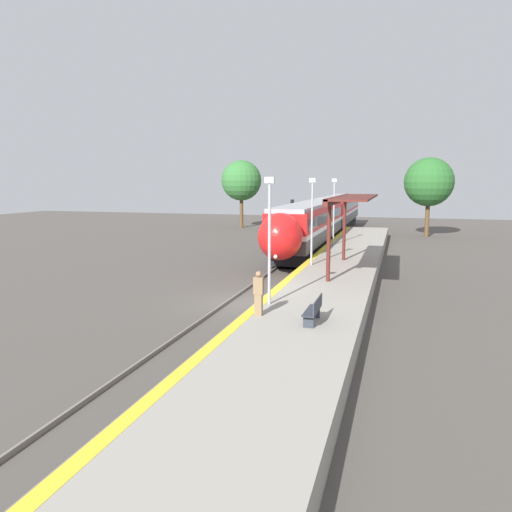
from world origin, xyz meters
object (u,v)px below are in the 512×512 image
lamppost_mid (312,215)px  lamppost_near (269,232)px  person_waiting (259,293)px  railway_signal (292,218)px  lamppost_far (334,207)px  platform_bench (314,310)px  train (326,217)px

lamppost_mid → lamppost_near: bearing=-90.0°
person_waiting → railway_signal: 26.54m
lamppost_far → railway_signal: bearing=132.4°
person_waiting → lamppost_mid: (-0.06, 11.63, 2.07)m
lamppost_near → lamppost_far: (0.00, 19.69, 0.00)m
railway_signal → platform_bench: bearing=-76.3°
railway_signal → lamppost_mid: 15.21m
platform_bench → person_waiting: person_waiting is taller
platform_bench → railway_signal: size_ratio=0.42×
railway_signal → lamppost_far: bearing=-47.6°
train → lamppost_near: size_ratio=8.18×
platform_bench → lamppost_near: (-2.21, 2.18, 2.45)m
railway_signal → train: bearing=69.7°
person_waiting → lamppost_mid: lamppost_mid is taller
train → lamppost_far: (2.14, -10.49, 1.51)m
platform_bench → railway_signal: bearing=103.7°
railway_signal → lamppost_mid: size_ratio=0.83×
person_waiting → lamppost_mid: size_ratio=0.33×
train → lamppost_far: 10.81m
platform_bench → person_waiting: size_ratio=1.06×
person_waiting → lamppost_far: bearing=90.2°
lamppost_near → lamppost_mid: same height
platform_bench → lamppost_far: 22.12m
lamppost_mid → platform_bench: bearing=-79.6°
person_waiting → lamppost_near: bearing=91.9°
train → lamppost_mid: (2.14, -20.33, 1.51)m
person_waiting → railway_signal: bearing=99.4°
platform_bench → lamppost_far: (-2.21, 21.87, 2.45)m
lamppost_mid → lamppost_far: bearing=90.0°
person_waiting → railway_signal: size_ratio=0.40×
train → railway_signal: (-2.15, -5.79, 0.25)m
lamppost_far → person_waiting: bearing=-89.8°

